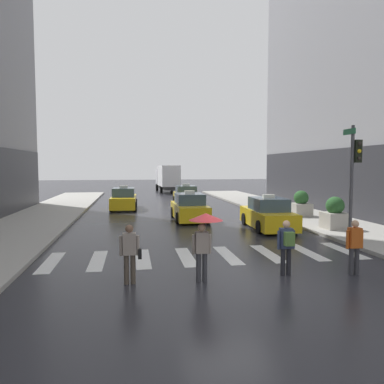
{
  "coord_description": "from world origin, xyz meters",
  "views": [
    {
      "loc": [
        -2.66,
        -9.73,
        3.24
      ],
      "look_at": [
        0.27,
        8.0,
        1.98
      ],
      "focal_mm": 34.05,
      "sensor_mm": 36.0,
      "label": 1
    }
  ],
  "objects": [
    {
      "name": "taxi_lead",
      "position": [
        4.29,
        8.14,
        0.72
      ],
      "size": [
        2.07,
        4.6,
        1.8
      ],
      "color": "yellow",
      "rests_on": "ground"
    },
    {
      "name": "ground_plane",
      "position": [
        0.0,
        0.0,
        0.0
      ],
      "size": [
        160.0,
        160.0,
        0.0
      ],
      "primitive_type": "plane",
      "color": "#26262B"
    },
    {
      "name": "planter_near_corner",
      "position": [
        7.29,
        6.83,
        0.87
      ],
      "size": [
        1.1,
        1.1,
        1.6
      ],
      "color": "#A8A399",
      "rests_on": "curb_right"
    },
    {
      "name": "taxi_second",
      "position": [
        0.74,
        11.8,
        0.72
      ],
      "size": [
        1.93,
        4.54,
        1.8
      ],
      "color": "yellow",
      "rests_on": "ground"
    },
    {
      "name": "planter_mid_block",
      "position": [
        7.71,
        11.37,
        0.87
      ],
      "size": [
        1.1,
        1.1,
        1.6
      ],
      "color": "#A8A399",
      "rests_on": "curb_right"
    },
    {
      "name": "pedestrian_plain_coat",
      "position": [
        3.88,
        0.05,
        0.94
      ],
      "size": [
        0.55,
        0.24,
        1.65
      ],
      "color": "#333338",
      "rests_on": "ground"
    },
    {
      "name": "pedestrian_with_backpack",
      "position": [
        1.83,
        0.29,
        0.97
      ],
      "size": [
        0.55,
        0.43,
        1.65
      ],
      "color": "black",
      "rests_on": "ground"
    },
    {
      "name": "crosswalk_markings",
      "position": [
        -0.0,
        3.0,
        0.0
      ],
      "size": [
        11.3,
        2.8,
        0.01
      ],
      "color": "silver",
      "rests_on": "ground"
    },
    {
      "name": "taxi_fourth",
      "position": [
        1.81,
        20.49,
        0.72
      ],
      "size": [
        2.05,
        4.59,
        1.8
      ],
      "color": "yellow",
      "rests_on": "ground"
    },
    {
      "name": "pedestrian_with_handbag",
      "position": [
        -2.74,
        0.28,
        0.93
      ],
      "size": [
        0.6,
        0.24,
        1.65
      ],
      "color": "#473D33",
      "rests_on": "ground"
    },
    {
      "name": "taxi_third",
      "position": [
        -3.29,
        18.24,
        0.72
      ],
      "size": [
        2.04,
        4.59,
        1.8
      ],
      "color": "yellow",
      "rests_on": "ground"
    },
    {
      "name": "pedestrian_with_umbrella",
      "position": [
        -0.68,
        0.14,
        1.52
      ],
      "size": [
        0.96,
        0.96,
        1.94
      ],
      "color": "#333338",
      "rests_on": "ground"
    },
    {
      "name": "box_truck",
      "position": [
        1.75,
        35.79,
        1.85
      ],
      "size": [
        2.53,
        7.62,
        3.35
      ],
      "color": "#2D2D2D",
      "rests_on": "ground"
    },
    {
      "name": "traffic_light_pole",
      "position": [
        6.51,
        4.19,
        3.26
      ],
      "size": [
        0.44,
        0.84,
        4.8
      ],
      "color": "#47474C",
      "rests_on": "curb_right"
    }
  ]
}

